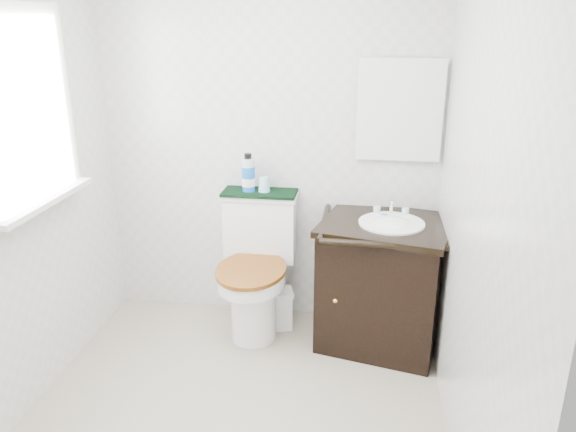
% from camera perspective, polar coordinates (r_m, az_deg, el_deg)
% --- Properties ---
extents(floor, '(2.40, 2.40, 0.00)m').
position_cam_1_polar(floor, '(3.13, -5.75, -20.04)').
color(floor, '#A9A188').
rests_on(floor, ground).
extents(wall_back, '(2.40, 0.00, 2.40)m').
position_cam_1_polar(wall_back, '(3.67, -1.88, 7.16)').
color(wall_back, silver).
rests_on(wall_back, ground).
extents(wall_front, '(2.40, 0.00, 2.40)m').
position_cam_1_polar(wall_front, '(1.52, -18.50, -12.93)').
color(wall_front, silver).
rests_on(wall_front, ground).
extents(wall_right, '(0.00, 2.40, 2.40)m').
position_cam_1_polar(wall_right, '(2.50, 18.52, 0.12)').
color(wall_right, silver).
rests_on(wall_right, ground).
extents(window, '(0.02, 0.70, 0.90)m').
position_cam_1_polar(window, '(3.12, -25.32, 9.66)').
color(window, white).
rests_on(window, wall_left).
extents(mirror, '(0.50, 0.02, 0.60)m').
position_cam_1_polar(mirror, '(3.55, 11.29, 10.47)').
color(mirror, silver).
rests_on(mirror, wall_back).
extents(toilet, '(0.49, 0.65, 0.90)m').
position_cam_1_polar(toilet, '(3.72, -3.16, -5.87)').
color(toilet, white).
rests_on(toilet, floor).
extents(vanity, '(0.87, 0.79, 0.92)m').
position_cam_1_polar(vanity, '(3.59, 9.62, -6.41)').
color(vanity, black).
rests_on(vanity, floor).
extents(trash_bin, '(0.22, 0.20, 0.28)m').
position_cam_1_polar(trash_bin, '(3.82, -0.97, -9.37)').
color(trash_bin, white).
rests_on(trash_bin, floor).
extents(towel, '(0.48, 0.22, 0.02)m').
position_cam_1_polar(towel, '(3.65, -2.91, 2.38)').
color(towel, black).
rests_on(towel, toilet).
extents(mouthwash_bottle, '(0.09, 0.09, 0.25)m').
position_cam_1_polar(mouthwash_bottle, '(3.63, -4.05, 4.29)').
color(mouthwash_bottle, blue).
rests_on(mouthwash_bottle, towel).
extents(cup, '(0.08, 0.08, 0.09)m').
position_cam_1_polar(cup, '(3.63, -2.44, 3.24)').
color(cup, '#99DEFA').
rests_on(cup, towel).
extents(soap_bar, '(0.06, 0.04, 0.02)m').
position_cam_1_polar(soap_bar, '(3.53, 9.74, 0.11)').
color(soap_bar, '#1A747F').
rests_on(soap_bar, vanity).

